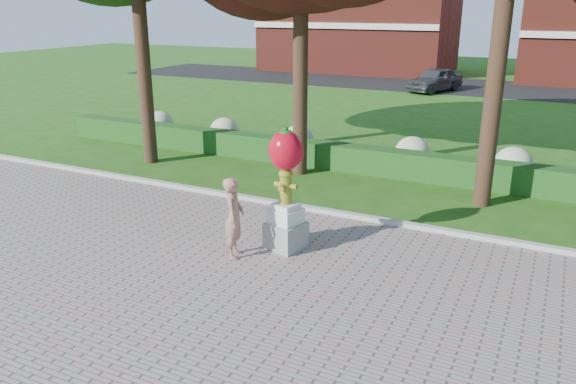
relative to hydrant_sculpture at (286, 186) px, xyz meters
The scene contains 10 objects.
ground 1.60m from the hydrant_sculpture, 102.77° to the right, with size 100.00×100.00×0.00m, color #245314.
walkway 4.90m from the hydrant_sculpture, 91.91° to the right, with size 40.00×14.00×0.04m, color gray.
curb 2.68m from the hydrant_sculpture, 93.87° to the left, with size 40.00×0.18×0.15m, color #ADADA5.
lawn_hedge 6.40m from the hydrant_sculpture, 91.42° to the left, with size 24.00×0.70×0.80m, color #144818.
hydrangea_row 7.38m from the hydrant_sculpture, 86.75° to the left, with size 20.10×1.10×0.99m.
street 27.35m from the hydrant_sculpture, 90.33° to the left, with size 50.00×8.00×0.02m, color black.
building_left 34.89m from the hydrant_sculpture, 106.96° to the left, with size 14.00×8.00×7.00m, color maroon.
hydrant_sculpture is the anchor object (origin of this frame).
woman 1.25m from the hydrant_sculpture, 132.33° to the right, with size 0.62×0.41×1.69m, color #A06F5B.
parked_car 24.42m from the hydrant_sculpture, 95.09° to the left, with size 1.65×4.11×1.40m, color #3A3D41.
Camera 1 is at (5.07, -9.19, 5.01)m, focal length 35.00 mm.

